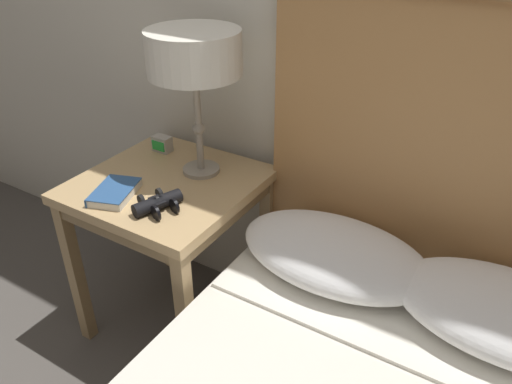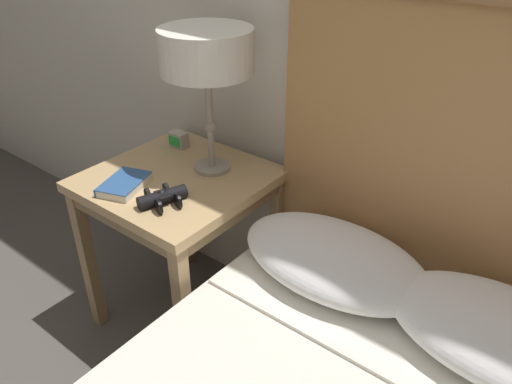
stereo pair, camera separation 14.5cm
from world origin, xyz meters
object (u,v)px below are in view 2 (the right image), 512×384
Objects in this scene: nightstand at (179,197)px; alarm_clock at (179,140)px; table_lamp at (207,55)px; book_on_nightstand at (124,184)px; binoculars_pair at (163,197)px.

nightstand is 9.34× the size of alarm_clock.
alarm_clock is at bearing 166.42° from table_lamp.
table_lamp is 0.44m from alarm_clock.
binoculars_pair reaches higher than book_on_nightstand.
table_lamp is at bearing 97.40° from binoculars_pair.
nightstand is 0.26m from alarm_clock.
nightstand is at bearing 122.13° from binoculars_pair.
alarm_clock reaches higher than book_on_nightstand.
nightstand is at bearing -118.57° from table_lamp.
book_on_nightstand is 0.35m from alarm_clock.
table_lamp is at bearing 61.43° from nightstand.
binoculars_pair reaches higher than nightstand.
nightstand is 1.33× the size of table_lamp.
alarm_clock is (-0.26, 0.32, 0.01)m from binoculars_pair.
book_on_nightstand is 2.90× the size of alarm_clock.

